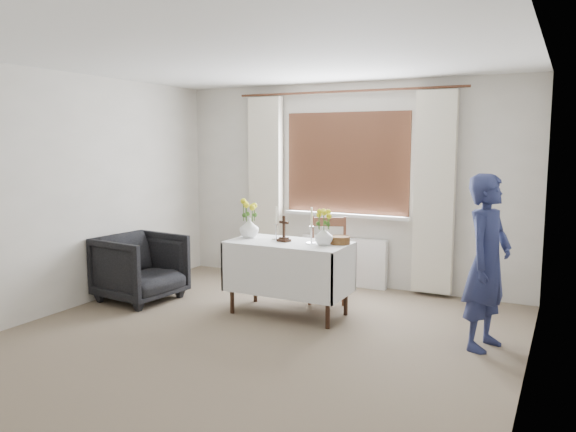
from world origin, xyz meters
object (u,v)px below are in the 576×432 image
object	(u,v)px
person	(487,262)
flower_vase_right	(324,236)
altar_table	(289,278)
wooden_chair	(328,260)
armchair	(141,268)
flower_vase_left	(249,228)
wooden_cross	(284,229)

from	to	relation	value
person	flower_vase_right	world-z (taller)	person
altar_table	wooden_chair	size ratio (longest dim) A/B	1.33
armchair	flower_vase_left	size ratio (longest dim) A/B	3.85
flower_vase_right	armchair	bearing A→B (deg)	-172.20
altar_table	armchair	size ratio (longest dim) A/B	1.50
flower_vase_left	armchair	bearing A→B (deg)	-164.55
wooden_chair	armchair	world-z (taller)	wooden_chair
altar_table	wooden_chair	bearing A→B (deg)	76.06
altar_table	wooden_chair	world-z (taller)	wooden_chair
wooden_cross	flower_vase_right	xyz separation A→B (m)	(0.44, 0.00, -0.04)
flower_vase_left	flower_vase_right	world-z (taller)	flower_vase_left
altar_table	person	world-z (taller)	person
person	wooden_cross	world-z (taller)	person
wooden_chair	flower_vase_right	world-z (taller)	flower_vase_right
altar_table	flower_vase_left	bearing A→B (deg)	174.53
altar_table	flower_vase_right	world-z (taller)	flower_vase_right
wooden_chair	armchair	bearing A→B (deg)	-174.02
wooden_chair	flower_vase_right	bearing A→B (deg)	-91.01
armchair	wooden_cross	distance (m)	1.77
armchair	flower_vase_right	world-z (taller)	flower_vase_right
person	wooden_cross	bearing A→B (deg)	103.41
wooden_chair	flower_vase_right	distance (m)	0.79
altar_table	person	xyz separation A→B (m)	(1.95, -0.08, 0.38)
altar_table	armchair	bearing A→B (deg)	-170.42
wooden_cross	flower_vase_left	world-z (taller)	wooden_cross
wooden_chair	flower_vase_left	size ratio (longest dim) A/B	4.36
wooden_chair	wooden_cross	xyz separation A→B (m)	(-0.21, -0.65, 0.43)
wooden_cross	flower_vase_left	bearing A→B (deg)	-172.35
wooden_chair	person	bearing A→B (deg)	-42.64
wooden_chair	wooden_cross	world-z (taller)	wooden_cross
altar_table	wooden_cross	size ratio (longest dim) A/B	4.67
wooden_chair	flower_vase_left	world-z (taller)	flower_vase_left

